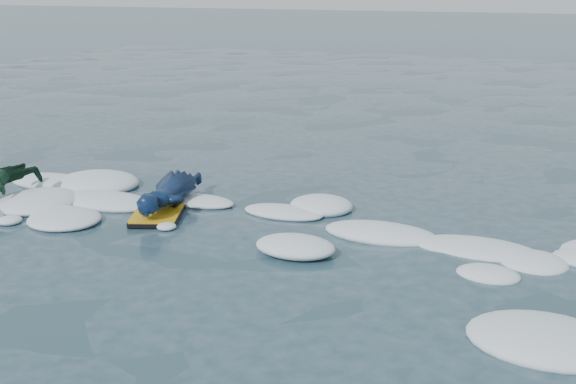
% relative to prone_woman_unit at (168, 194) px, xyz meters
% --- Properties ---
extents(ground, '(120.00, 120.00, 0.00)m').
position_rel_prone_woman_unit_xyz_m(ground, '(1.41, -1.34, -0.20)').
color(ground, '#18303B').
rests_on(ground, ground).
extents(foam_band, '(12.00, 3.10, 0.30)m').
position_rel_prone_woman_unit_xyz_m(foam_band, '(1.41, -0.31, -0.20)').
color(foam_band, white).
rests_on(foam_band, ground).
extents(prone_woman_unit, '(0.88, 1.62, 0.39)m').
position_rel_prone_woman_unit_xyz_m(prone_woman_unit, '(0.00, 0.00, 0.00)').
color(prone_woman_unit, black).
rests_on(prone_woman_unit, ground).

